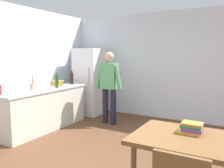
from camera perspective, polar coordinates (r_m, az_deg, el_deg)
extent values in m
plane|color=brown|center=(3.69, -2.41, -19.03)|extent=(14.00, 14.00, 0.00)
cube|color=silver|center=(6.08, 12.66, 4.36)|extent=(6.40, 0.12, 2.70)
cube|color=beige|center=(5.35, -16.34, -6.09)|extent=(0.60, 2.12, 0.86)
cube|color=silver|center=(5.26, -16.51, -1.32)|extent=(0.64, 2.20, 0.04)
cube|color=white|center=(6.41, -5.57, 0.60)|extent=(0.70, 0.64, 1.80)
cylinder|color=#B2B2B7|center=(5.98, -5.74, 2.06)|extent=(0.02, 0.02, 0.40)
cylinder|color=#1E1E2D|center=(5.58, -1.66, -5.36)|extent=(0.13, 0.13, 0.84)
cylinder|color=#1E1E2D|center=(5.47, 0.32, -5.60)|extent=(0.13, 0.13, 0.84)
cube|color=#519960|center=(5.41, -0.69, 1.98)|extent=(0.38, 0.22, 0.60)
sphere|color=tan|center=(5.39, -0.70, 6.75)|extent=(0.22, 0.22, 0.22)
cylinder|color=#519960|center=(5.51, -3.15, 1.85)|extent=(0.20, 0.09, 0.55)
cylinder|color=#519960|center=(5.26, 1.45, 1.61)|extent=(0.20, 0.09, 0.55)
cube|color=brown|center=(2.69, 20.65, -12.96)|extent=(1.40, 0.90, 0.05)
cylinder|color=brown|center=(3.28, 10.51, -15.96)|extent=(0.06, 0.06, 0.70)
cylinder|color=orange|center=(5.69, -13.09, 0.23)|extent=(0.28, 0.28, 0.12)
cube|color=black|center=(5.80, -14.34, 0.52)|extent=(0.06, 0.03, 0.02)
cube|color=black|center=(5.57, -11.81, 0.33)|extent=(0.06, 0.03, 0.02)
cylinder|color=tan|center=(5.16, -18.93, -0.57)|extent=(0.11, 0.11, 0.14)
cylinder|color=olive|center=(5.13, -18.80, 0.97)|extent=(0.02, 0.05, 0.22)
cylinder|color=olive|center=(5.12, -18.92, 0.96)|extent=(0.02, 0.04, 0.22)
cylinder|color=#B22319|center=(4.72, -25.80, -1.34)|extent=(0.06, 0.06, 0.18)
cylinder|color=black|center=(5.91, -9.83, 1.34)|extent=(0.08, 0.08, 0.28)
cylinder|color=black|center=(5.89, -9.87, 2.99)|extent=(0.03, 0.03, 0.06)
cylinder|color=#1E5123|center=(5.30, -13.39, 0.59)|extent=(0.08, 0.08, 0.28)
cylinder|color=#1E5123|center=(5.29, -13.44, 2.42)|extent=(0.03, 0.03, 0.06)
cube|color=gold|center=(2.81, 18.30, -11.11)|extent=(0.26, 0.17, 0.03)
cube|color=#753D7F|center=(2.80, 19.09, -10.48)|extent=(0.22, 0.17, 0.04)
cube|color=#387A47|center=(2.81, 18.92, -9.71)|extent=(0.23, 0.18, 0.02)
cube|color=orange|center=(2.81, 19.07, -9.18)|extent=(0.22, 0.18, 0.03)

